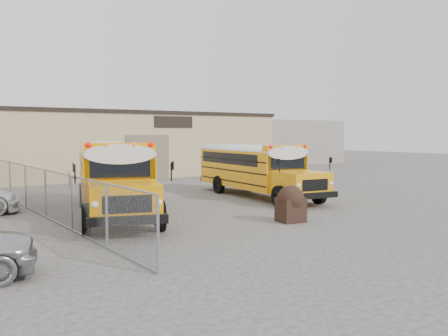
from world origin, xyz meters
TOP-DOWN VIEW (x-y plane):
  - ground at (0.00, 0.00)m, footprint 120.00×120.00m
  - warehouse at (-0.00, 19.99)m, footprint 30.20×10.20m
  - chainlink_fence at (-6.00, 3.00)m, footprint 0.07×18.07m
  - distant_building_right at (24.00, 24.00)m, footprint 10.00×8.00m
  - school_bus_left at (-1.73, 8.13)m, footprint 5.21×9.94m
  - school_bus_right at (4.93, 9.05)m, footprint 3.20×9.13m
  - tarp_bundle at (0.88, -2.74)m, footprint 0.96×0.95m

SIDE VIEW (x-z plane):
  - ground at x=0.00m, z-range 0.00..0.00m
  - tarp_bundle at x=0.88m, z-range 0.02..1.31m
  - chainlink_fence at x=-6.00m, z-range 0.00..1.80m
  - school_bus_right at x=4.93m, z-range 0.21..2.82m
  - school_bus_left at x=-1.73m, z-range 0.22..3.06m
  - distant_building_right at x=24.00m, z-range 0.00..4.40m
  - warehouse at x=0.00m, z-range 0.04..4.71m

